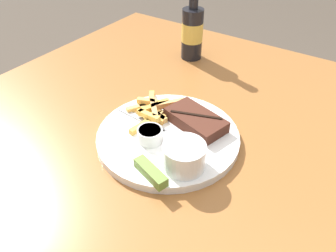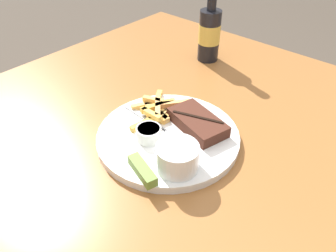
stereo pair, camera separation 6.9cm
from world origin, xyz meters
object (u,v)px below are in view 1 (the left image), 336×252
pickle_spear (151,172)px  dinner_plate (168,137)px  steak_portion (196,120)px  fork_utensil (140,119)px  beer_bottle (192,31)px  coleslaw_cup (184,155)px  dipping_sauce_cup (150,134)px

pickle_spear → dinner_plate: bearing=109.7°
steak_portion → fork_utensil: 0.13m
pickle_spear → beer_bottle: (-0.20, 0.49, 0.06)m
dinner_plate → coleslaw_cup: size_ratio=3.75×
pickle_spear → fork_utensil: size_ratio=0.61×
steak_portion → coleslaw_cup: bearing=-69.5°
steak_portion → coleslaw_cup: size_ratio=1.81×
coleslaw_cup → beer_bottle: (-0.24, 0.43, 0.04)m
dipping_sauce_cup → dinner_plate: bearing=65.6°
pickle_spear → fork_utensil: 0.18m
coleslaw_cup → beer_bottle: 0.50m
dinner_plate → steak_portion: (0.03, 0.06, 0.02)m
fork_utensil → coleslaw_cup: bearing=-19.5°
pickle_spear → coleslaw_cup: bearing=57.1°
steak_portion → beer_bottle: size_ratio=0.61×
dipping_sauce_cup → beer_bottle: 0.43m
coleslaw_cup → fork_utensil: size_ratio=0.61×
steak_portion → pickle_spear: steak_portion is taller
dinner_plate → fork_utensil: fork_utensil is taller
steak_portion → fork_utensil: size_ratio=1.10×
pickle_spear → fork_utensil: (-0.12, 0.13, -0.01)m
pickle_spear → dipping_sauce_cup: bearing=127.2°
dipping_sauce_cup → steak_portion: bearing=62.3°
coleslaw_cup → dipping_sauce_cup: bearing=166.1°
coleslaw_cup → fork_utensil: 0.18m
dinner_plate → coleslaw_cup: (0.08, -0.06, 0.04)m
dinner_plate → steak_portion: 0.07m
dinner_plate → beer_bottle: (-0.16, 0.37, 0.08)m
steak_portion → dipping_sauce_cup: bearing=-117.7°
fork_utensil → beer_bottle: (-0.08, 0.36, 0.07)m
pickle_spear → beer_bottle: beer_bottle is taller
pickle_spear → beer_bottle: size_ratio=0.34×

